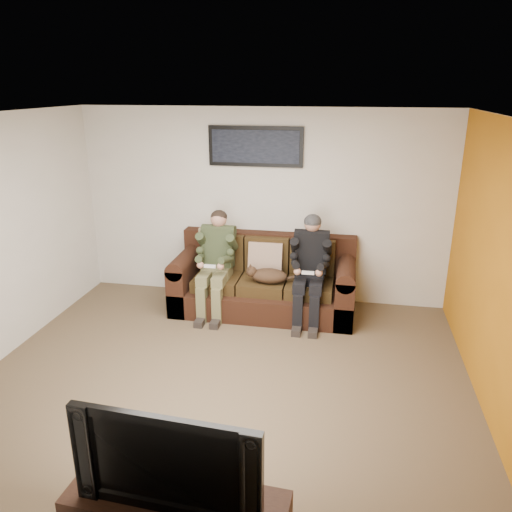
% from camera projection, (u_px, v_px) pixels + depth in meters
% --- Properties ---
extents(floor, '(5.00, 5.00, 0.00)m').
position_uv_depth(floor, '(223.00, 381.00, 5.09)').
color(floor, brown).
rests_on(floor, ground).
extents(ceiling, '(5.00, 5.00, 0.00)m').
position_uv_depth(ceiling, '(216.00, 117.00, 4.24)').
color(ceiling, silver).
rests_on(ceiling, ground).
extents(wall_back, '(5.00, 0.00, 5.00)m').
position_uv_depth(wall_back, '(262.00, 206.00, 6.76)').
color(wall_back, beige).
rests_on(wall_back, ground).
extents(wall_front, '(5.00, 0.00, 5.00)m').
position_uv_depth(wall_front, '(110.00, 405.00, 2.58)').
color(wall_front, beige).
rests_on(wall_front, ground).
extents(wall_right, '(0.00, 4.50, 4.50)m').
position_uv_depth(wall_right, '(505.00, 280.00, 4.23)').
color(wall_right, beige).
rests_on(wall_right, ground).
extents(accent_wall_right, '(0.00, 4.50, 4.50)m').
position_uv_depth(accent_wall_right, '(504.00, 279.00, 4.23)').
color(accent_wall_right, '#B26911').
rests_on(accent_wall_right, ground).
extents(sofa, '(2.35, 1.02, 0.96)m').
position_uv_depth(sofa, '(265.00, 282.00, 6.65)').
color(sofa, black).
rests_on(sofa, ground).
extents(throw_pillow, '(0.45, 0.21, 0.45)m').
position_uv_depth(throw_pillow, '(266.00, 258.00, 6.59)').
color(throw_pillow, '#9F7E68').
rests_on(throw_pillow, sofa).
extents(throw_blanket, '(0.48, 0.24, 0.09)m').
position_uv_depth(throw_blanket, '(218.00, 230.00, 6.86)').
color(throw_blanket, tan).
rests_on(throw_blanket, sofa).
extents(person_left, '(0.51, 0.87, 1.33)m').
position_uv_depth(person_left, '(216.00, 257.00, 6.45)').
color(person_left, '#6A6742').
rests_on(person_left, sofa).
extents(person_right, '(0.51, 0.86, 1.33)m').
position_uv_depth(person_right, '(310.00, 262.00, 6.24)').
color(person_right, black).
rests_on(person_right, sofa).
extents(cat, '(0.66, 0.26, 0.24)m').
position_uv_depth(cat, '(267.00, 275.00, 6.32)').
color(cat, '#4B301D').
rests_on(cat, sofa).
extents(framed_poster, '(1.25, 0.05, 0.52)m').
position_uv_depth(framed_poster, '(255.00, 146.00, 6.48)').
color(framed_poster, black).
rests_on(framed_poster, wall_back).
extents(television, '(1.18, 0.22, 0.67)m').
position_uv_depth(television, '(173.00, 452.00, 2.99)').
color(television, black).
rests_on(television, tv_stand).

